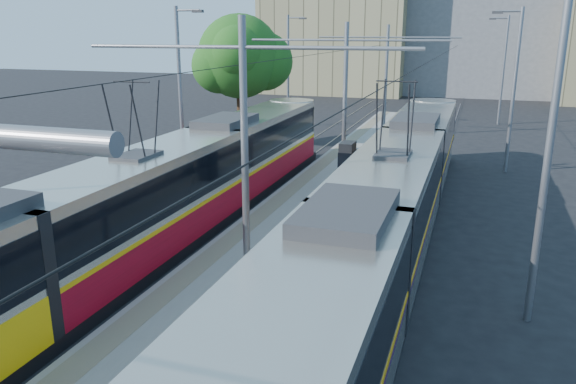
% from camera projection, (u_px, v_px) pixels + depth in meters
% --- Properties ---
extents(platform, '(4.00, 50.00, 0.30)m').
position_uv_depth(platform, '(327.00, 192.00, 24.38)').
color(platform, gray).
rests_on(platform, ground).
extents(tactile_strip_left, '(0.70, 50.00, 0.01)m').
position_uv_depth(tactile_strip_left, '(295.00, 186.00, 24.78)').
color(tactile_strip_left, gray).
rests_on(tactile_strip_left, platform).
extents(tactile_strip_right, '(0.70, 50.00, 0.01)m').
position_uv_depth(tactile_strip_right, '(360.00, 192.00, 23.89)').
color(tactile_strip_right, gray).
rests_on(tactile_strip_right, platform).
extents(rails, '(8.71, 70.00, 0.03)m').
position_uv_depth(rails, '(327.00, 195.00, 24.42)').
color(rails, gray).
rests_on(rails, ground).
extents(tram_left, '(2.43, 31.53, 5.50)m').
position_uv_depth(tram_left, '(141.00, 208.00, 17.11)').
color(tram_left, black).
rests_on(tram_left, ground).
extents(tram_right, '(2.43, 31.04, 5.50)m').
position_uv_depth(tram_right, '(390.00, 202.00, 17.21)').
color(tram_right, black).
rests_on(tram_right, ground).
extents(catenary, '(9.20, 70.00, 7.00)m').
position_uv_depth(catenary, '(309.00, 98.00, 20.58)').
color(catenary, gray).
rests_on(catenary, platform).
extents(street_lamps, '(15.18, 38.22, 8.00)m').
position_uv_depth(street_lamps, '(350.00, 90.00, 26.91)').
color(street_lamps, gray).
rests_on(street_lamps, ground).
extents(shelter, '(0.60, 0.97, 2.13)m').
position_uv_depth(shelter, '(347.00, 166.00, 23.67)').
color(shelter, black).
rests_on(shelter, platform).
extents(tree, '(5.44, 5.03, 7.91)m').
position_uv_depth(tree, '(246.00, 58.00, 33.38)').
color(tree, '#382314').
rests_on(tree, ground).
extents(building_left, '(16.32, 12.24, 14.42)m').
position_uv_depth(building_left, '(339.00, 28.00, 64.65)').
color(building_left, '#958C65').
rests_on(building_left, ground).
extents(building_centre, '(18.36, 14.28, 14.12)m').
position_uv_depth(building_centre, '(485.00, 29.00, 63.44)').
color(building_centre, gray).
rests_on(building_centre, ground).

